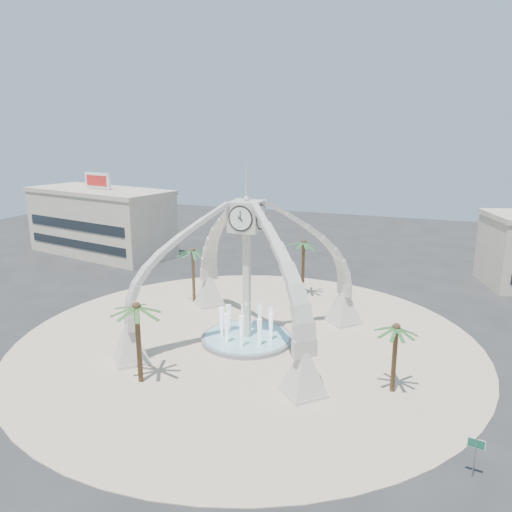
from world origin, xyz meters
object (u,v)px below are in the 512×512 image
(palm_south, at_px, (136,308))
(street_sign, at_px, (476,449))
(fountain, at_px, (247,338))
(palm_west, at_px, (193,251))
(palm_east, at_px, (396,328))
(clock_tower, at_px, (247,269))
(palm_north, at_px, (304,243))

(palm_south, height_order, street_sign, palm_south)
(fountain, height_order, palm_west, palm_west)
(fountain, relative_size, palm_east, 1.44)
(clock_tower, xyz_separation_m, palm_east, (12.81, -4.49, -1.67))
(palm_west, xyz_separation_m, palm_north, (10.35, 5.88, 0.50))
(palm_north, bearing_deg, fountain, -95.71)
(clock_tower, bearing_deg, palm_north, 84.29)
(palm_east, height_order, palm_north, palm_north)
(palm_south, distance_m, street_sign, 22.84)
(palm_west, bearing_deg, fountain, -39.02)
(palm_west, height_order, palm_south, palm_south)
(clock_tower, height_order, fountain, clock_tower)
(fountain, distance_m, palm_north, 14.49)
(clock_tower, distance_m, palm_north, 13.27)
(palm_south, bearing_deg, fountain, 64.55)
(palm_north, height_order, palm_south, palm_north)
(clock_tower, height_order, palm_east, clock_tower)
(palm_north, xyz_separation_m, palm_south, (-5.87, -22.77, -0.34))
(palm_east, xyz_separation_m, palm_south, (-17.36, -5.08, 0.96))
(palm_south, bearing_deg, palm_north, 75.54)
(palm_south, xyz_separation_m, street_sign, (22.34, -2.55, -4.05))
(fountain, relative_size, palm_west, 1.26)
(palm_west, bearing_deg, palm_east, -28.40)
(fountain, height_order, palm_east, palm_east)
(palm_east, bearing_deg, palm_south, -163.69)
(clock_tower, height_order, street_sign, clock_tower)
(clock_tower, relative_size, palm_west, 2.83)
(palm_east, xyz_separation_m, street_sign, (4.97, -7.63, -3.09))
(clock_tower, relative_size, palm_north, 2.58)
(fountain, bearing_deg, palm_west, 140.98)
(clock_tower, distance_m, fountain, 6.20)
(fountain, relative_size, street_sign, 3.31)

